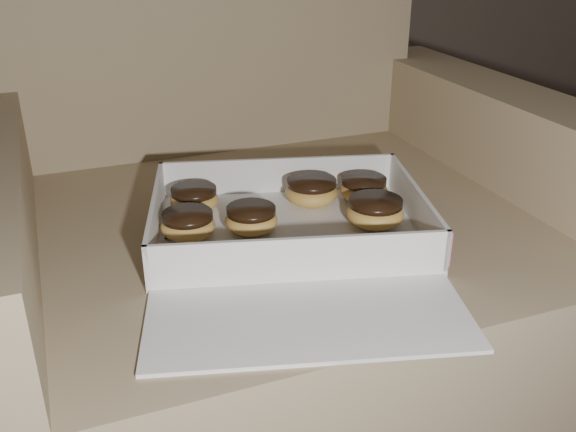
# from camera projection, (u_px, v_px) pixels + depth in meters

# --- Properties ---
(armchair) EXTENTS (0.95, 0.80, 0.99)m
(armchair) POSITION_uv_depth(u_px,v_px,m) (267.00, 266.00, 1.08)
(armchair) COLOR #9C8663
(armchair) RESTS_ON floor
(bakery_box) EXTENTS (0.47, 0.51, 0.06)m
(bakery_box) POSITION_uv_depth(u_px,v_px,m) (293.00, 238.00, 0.86)
(bakery_box) COLOR white
(bakery_box) RESTS_ON armchair
(donut_a) EXTENTS (0.07, 0.07, 0.04)m
(donut_a) POSITION_uv_depth(u_px,v_px,m) (194.00, 198.00, 0.95)
(donut_a) COLOR #E1AE4E
(donut_a) RESTS_ON bakery_box
(donut_b) EXTENTS (0.08, 0.08, 0.04)m
(donut_b) POSITION_uv_depth(u_px,v_px,m) (312.00, 191.00, 0.97)
(donut_b) COLOR #E1AE4E
(donut_b) RESTS_ON bakery_box
(donut_c) EXTENTS (0.08, 0.08, 0.04)m
(donut_c) POSITION_uv_depth(u_px,v_px,m) (375.00, 211.00, 0.90)
(donut_c) COLOR #E1AE4E
(donut_c) RESTS_ON bakery_box
(donut_d) EXTENTS (0.07, 0.07, 0.04)m
(donut_d) POSITION_uv_depth(u_px,v_px,m) (364.00, 188.00, 0.98)
(donut_d) COLOR #E1AE4E
(donut_d) RESTS_ON bakery_box
(donut_e) EXTENTS (0.07, 0.07, 0.04)m
(donut_e) POSITION_uv_depth(u_px,v_px,m) (188.00, 224.00, 0.87)
(donut_e) COLOR #E1AE4E
(donut_e) RESTS_ON bakery_box
(donut_f) EXTENTS (0.07, 0.07, 0.04)m
(donut_f) POSITION_uv_depth(u_px,v_px,m) (251.00, 219.00, 0.88)
(donut_f) COLOR #E1AE4E
(donut_f) RESTS_ON bakery_box
(crumb_a) EXTENTS (0.01, 0.01, 0.00)m
(crumb_a) POSITION_uv_depth(u_px,v_px,m) (367.00, 266.00, 0.80)
(crumb_a) COLOR black
(crumb_a) RESTS_ON bakery_box
(crumb_b) EXTENTS (0.01, 0.01, 0.00)m
(crumb_b) POSITION_uv_depth(u_px,v_px,m) (332.00, 244.00, 0.85)
(crumb_b) COLOR black
(crumb_b) RESTS_ON bakery_box
(crumb_c) EXTENTS (0.01, 0.01, 0.00)m
(crumb_c) POSITION_uv_depth(u_px,v_px,m) (167.00, 238.00, 0.87)
(crumb_c) COLOR black
(crumb_c) RESTS_ON bakery_box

